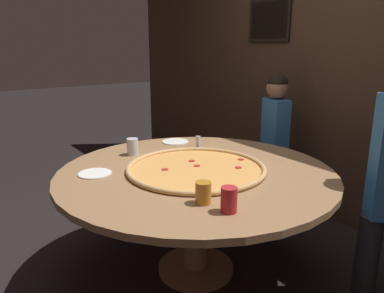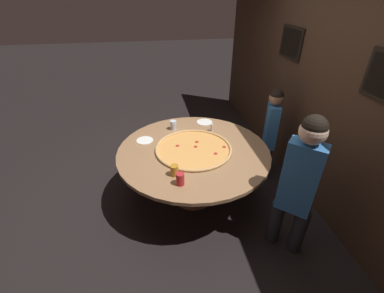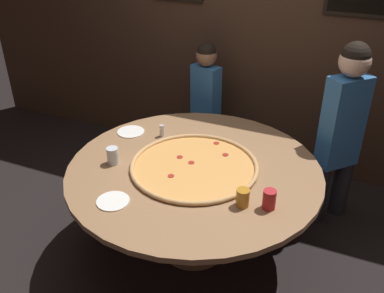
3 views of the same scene
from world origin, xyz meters
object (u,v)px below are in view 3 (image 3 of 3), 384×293
Objects in this scene: drink_cup_near_left at (113,156)px; white_plate_far_back at (113,201)px; diner_far_left at (342,126)px; drink_cup_near_right at (243,198)px; drink_cup_beside_pizza at (269,199)px; dining_table at (194,180)px; white_plate_near_front at (131,132)px; diner_centre_back at (206,100)px; giant_pizza at (194,166)px; condiment_shaker at (162,131)px.

drink_cup_near_left is 0.46m from white_plate_far_back.
diner_far_left reaches higher than white_plate_far_back.
drink_cup_beside_pizza is at bearing 14.24° from drink_cup_near_right.
dining_table is 1.23m from diner_far_left.
drink_cup_near_right is at bearing -5.84° from drink_cup_near_left.
white_plate_near_front is 0.92m from diner_centre_back.
white_plate_near_front is at bearing 157.51° from dining_table.
diner_centre_back is at bearing 92.20° from white_plate_far_back.
giant_pizza is at bearing 61.12° from white_plate_far_back.
drink_cup_near_left reaches higher than dining_table.
diner_far_left is (0.89, 0.82, 0.11)m from giant_pizza.
drink_cup_near_right is 0.09× the size of diner_centre_back.
drink_cup_near_left reaches higher than drink_cup_near_right.
white_plate_far_back is (0.24, -0.39, -0.06)m from drink_cup_near_left.
white_plate_far_back is 0.14× the size of diner_far_left.
giant_pizza is at bearing -38.00° from condiment_shaker.
giant_pizza is 4.15× the size of white_plate_near_front.
giant_pizza is at bearing -4.42° from diner_far_left.
diner_far_left is at bearing 20.84° from condiment_shaker.
giant_pizza is 1.21m from diner_centre_back.
drink_cup_near_right is at bearing -31.85° from giant_pizza.
dining_table is at bearing 17.61° from drink_cup_near_left.
condiment_shaker reaches higher than white_plate_far_back.
diner_centre_back is (-0.97, 1.39, -0.08)m from drink_cup_beside_pizza.
diner_far_left is (0.89, 0.82, 0.23)m from dining_table.
drink_cup_beside_pizza is at bearing 143.01° from diner_centre_back.
condiment_shaker is at bearing 9.01° from white_plate_near_front.
drink_cup_near_left is (-0.55, -0.17, 0.05)m from giant_pizza.
diner_far_left reaches higher than giant_pizza.
dining_table is 0.55m from condiment_shaker.
diner_centre_back reaches higher than drink_cup_near_right.
dining_table is 0.55m from drink_cup_near_right.
condiment_shaker is at bearing 151.01° from drink_cup_beside_pizza.
white_plate_far_back is at bearing 1.87° from diner_far_left.
white_plate_near_front is (-0.68, 0.28, 0.11)m from dining_table.
drink_cup_beside_pizza is 1.70m from diner_centre_back.
white_plate_far_back is at bearing -160.20° from drink_cup_beside_pizza.
diner_far_left is at bearing 34.65° from drink_cup_near_left.
giant_pizza is at bearing 126.07° from diner_centre_back.
white_plate_near_front is at bearing 157.83° from drink_cup_beside_pizza.
condiment_shaker is (-0.42, 0.33, 0.04)m from giant_pizza.
white_plate_far_back is 0.16× the size of diner_centre_back.
white_plate_near_front is 0.14× the size of diner_far_left.
drink_cup_near_left is at bearing 176.88° from drink_cup_beside_pizza.
drink_cup_near_right reaches higher than white_plate_near_front.
condiment_shaker reaches higher than white_plate_near_front.
white_plate_near_front is at bearing 153.51° from drink_cup_near_right.
diner_centre_back is (0.31, 0.87, -0.02)m from white_plate_near_front.
diner_far_left reaches higher than drink_cup_near_left.
diner_centre_back is at bearing 82.34° from drink_cup_near_left.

